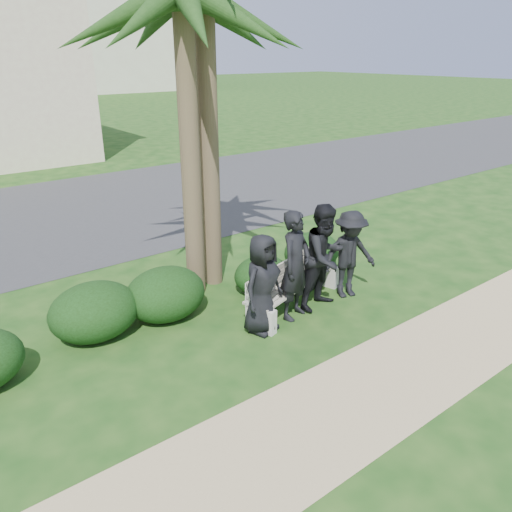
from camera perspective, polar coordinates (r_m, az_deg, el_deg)
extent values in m
plane|color=#133D11|center=(7.67, 2.06, -8.90)|extent=(160.00, 160.00, 0.00)
cube|color=tan|center=(6.63, 12.39, -15.09)|extent=(30.00, 1.60, 0.01)
cube|color=#2D2D30|center=(14.25, -18.99, 4.88)|extent=(160.00, 8.00, 0.01)
cube|color=gray|center=(8.32, 4.62, -3.20)|extent=(2.20, 1.07, 0.04)
cube|color=gray|center=(8.37, 3.68, -1.32)|extent=(2.07, 0.63, 0.25)
cube|color=beige|center=(7.84, -0.90, -6.49)|extent=(0.27, 0.51, 0.39)
cube|color=beige|center=(9.05, 9.29, -2.67)|extent=(0.27, 0.51, 0.39)
imported|color=black|center=(7.41, 0.73, -3.23)|extent=(0.86, 0.67, 1.55)
imported|color=black|center=(7.80, 4.53, -1.08)|extent=(0.75, 0.62, 1.77)
imported|color=black|center=(8.18, 7.87, -0.09)|extent=(0.94, 0.78, 1.77)
imported|color=black|center=(8.64, 10.61, 0.17)|extent=(1.12, 0.84, 1.55)
ellipsoid|color=black|center=(7.79, -18.02, -5.88)|extent=(1.34, 1.10, 0.87)
ellipsoid|color=black|center=(8.07, -10.34, -4.12)|extent=(1.31, 1.09, 0.86)
ellipsoid|color=black|center=(8.83, 0.65, -2.02)|extent=(1.03, 0.85, 0.67)
ellipsoid|color=black|center=(9.79, 6.40, 0.62)|extent=(1.16, 0.96, 0.76)
cylinder|color=brown|center=(8.29, -7.53, 11.02)|extent=(0.32, 0.32, 4.75)
cylinder|color=brown|center=(8.54, -5.48, 15.51)|extent=(0.32, 0.32, 5.95)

